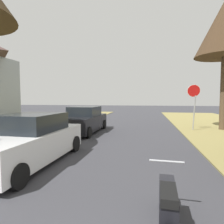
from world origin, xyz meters
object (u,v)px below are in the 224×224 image
(stop_sign_far, at_px, (194,97))
(parked_motorcycle, at_px, (167,206))
(parked_sedan_black, at_px, (84,120))
(parked_sedan_white, at_px, (30,141))

(stop_sign_far, xyz_separation_m, parked_motorcycle, (-2.58, -10.35, -1.68))
(parked_motorcycle, bearing_deg, parked_sedan_black, 115.86)
(parked_sedan_white, bearing_deg, parked_sedan_black, 91.50)
(parked_sedan_black, height_order, parked_motorcycle, parked_sedan_black)
(parked_sedan_white, bearing_deg, parked_motorcycle, -34.20)
(stop_sign_far, xyz_separation_m, parked_sedan_black, (-6.75, -1.74, -1.44))
(parked_sedan_black, xyz_separation_m, parked_motorcycle, (4.17, -8.61, -0.24))
(parked_sedan_white, relative_size, parked_motorcycle, 2.17)
(stop_sign_far, relative_size, parked_sedan_black, 0.66)
(parked_sedan_white, xyz_separation_m, parked_sedan_black, (-0.15, 5.88, 0.00))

